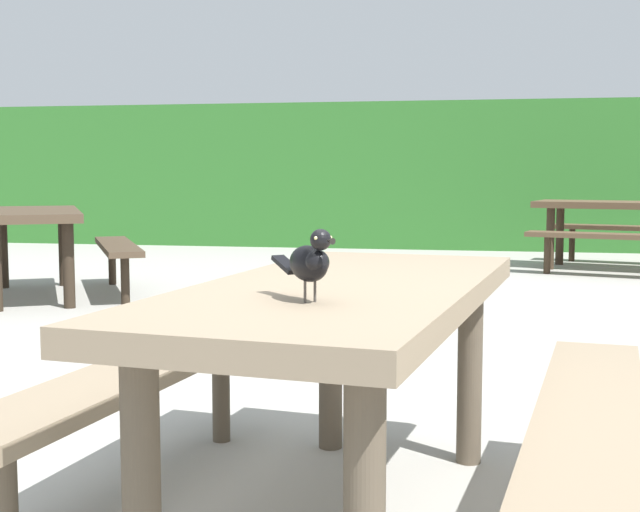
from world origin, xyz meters
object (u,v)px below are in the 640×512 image
(picnic_table_foreground, at_px, (343,344))
(bird_grackle, at_px, (311,261))
(picnic_table_far_centre, at_px, (32,232))
(picnic_table_mid_left, at_px, (622,219))

(picnic_table_foreground, distance_m, bird_grackle, 0.50)
(bird_grackle, distance_m, picnic_table_far_centre, 5.70)
(picnic_table_foreground, relative_size, picnic_table_mid_left, 0.92)
(bird_grackle, bearing_deg, picnic_table_foreground, 88.15)
(picnic_table_foreground, height_order, picnic_table_far_centre, same)
(picnic_table_foreground, bearing_deg, bird_grackle, -91.85)
(picnic_table_foreground, xyz_separation_m, picnic_table_far_centre, (-3.35, 4.20, 0.00))
(picnic_table_far_centre, bearing_deg, picnic_table_mid_left, 30.58)
(picnic_table_foreground, relative_size, picnic_table_far_centre, 0.83)
(picnic_table_foreground, bearing_deg, picnic_table_far_centre, 128.51)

